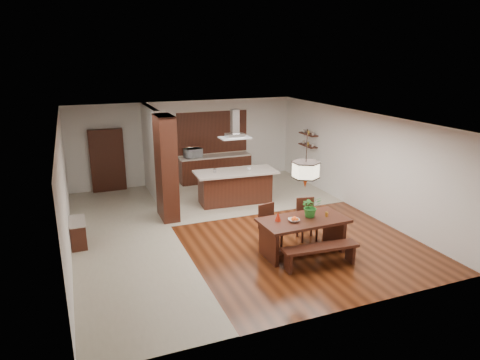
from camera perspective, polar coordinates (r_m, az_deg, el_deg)
name	(u,v)px	position (r m, az deg, el deg)	size (l,w,h in m)	color
room_shell	(229,151)	(10.98, -1.46, 3.91)	(9.00, 9.04, 2.92)	#3E1A0B
tile_hallway	(125,241)	(11.03, -15.03, -7.88)	(2.50, 9.00, 0.01)	#B8B09A
tile_kitchen	(239,193)	(14.21, -0.16, -1.78)	(5.50, 4.00, 0.01)	#B8B09A
soffit_band	(229,119)	(10.83, -1.49, 8.16)	(8.00, 9.00, 0.02)	#3A1B0E
partition_pier	(166,168)	(11.88, -9.81, 1.59)	(0.45, 1.00, 2.90)	black
partition_stub	(152,152)	(13.88, -11.65, 3.63)	(0.18, 2.40, 2.90)	silver
hallway_console	(78,233)	(11.06, -20.76, -6.61)	(0.37, 0.88, 0.63)	black
hallway_doorway	(107,161)	(14.89, -17.26, 2.50)	(1.10, 0.20, 2.10)	black
rear_counter	(215,168)	(15.53, -3.33, 1.59)	(2.60, 0.62, 0.95)	black
kitchen_window	(212,132)	(15.50, -3.71, 6.37)	(2.60, 0.08, 1.50)	#A15B30
shelf_lower	(308,146)	(15.06, 9.03, 4.56)	(0.26, 0.90, 0.04)	black
shelf_upper	(308,134)	(14.99, 9.10, 6.05)	(0.26, 0.90, 0.04)	black
dining_table	(303,228)	(9.95, 8.41, -6.36)	(2.04, 1.06, 0.84)	black
dining_bench	(320,256)	(9.55, 10.62, -9.96)	(1.70, 0.37, 0.48)	black
dining_chair_left	(271,226)	(10.25, 4.17, -6.17)	(0.45, 0.45, 1.02)	black
dining_chair_right	(307,220)	(10.72, 8.97, -5.28)	(0.45, 0.45, 1.03)	black
pendant_lantern	(306,159)	(9.44, 8.82, 2.79)	(0.64, 0.64, 1.31)	beige
foliage_plant	(311,206)	(9.95, 9.43, -3.50)	(0.45, 0.39, 0.50)	#297B2A
fruit_bowl	(294,220)	(9.69, 7.20, -5.34)	(0.25, 0.25, 0.06)	beige
napkin_cone	(278,216)	(9.66, 5.09, -4.85)	(0.14, 0.14, 0.21)	#B4200C
gold_ornament	(327,214)	(10.10, 11.48, -4.50)	(0.07, 0.07, 0.10)	gold
kitchen_island	(235,186)	(13.18, -0.66, -0.86)	(2.55, 1.23, 1.03)	black
range_hood	(235,124)	(12.74, -0.69, 7.50)	(0.90, 0.55, 0.87)	silver
island_cup	(249,169)	(13.08, 1.20, 1.50)	(0.12, 0.12, 0.10)	white
microwave	(193,153)	(15.15, -6.29, 3.61)	(0.58, 0.39, 0.32)	silver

